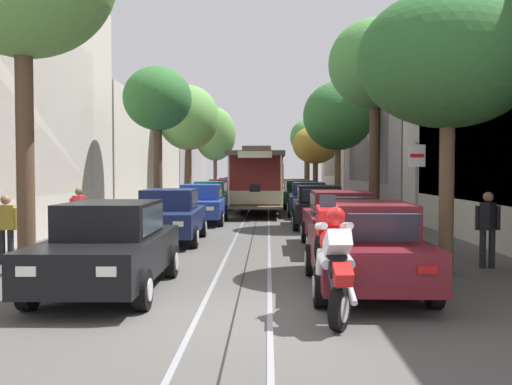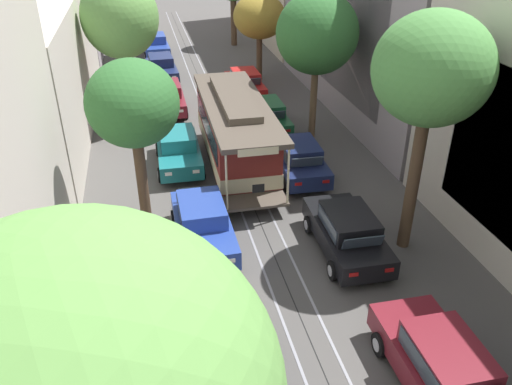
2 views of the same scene
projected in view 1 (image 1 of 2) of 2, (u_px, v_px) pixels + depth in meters
The scene contains 31 objects.
ground_plane at pixel (259, 209), 31.12m from camera, with size 160.00×160.00×0.00m, color #4C4947.
trolley_track_rails at pixel (260, 205), 34.81m from camera, with size 1.14×64.85×0.01m.
building_facade_left at pixel (114, 139), 35.21m from camera, with size 5.94×56.55×9.01m.
building_facade_right at pixel (404, 128), 35.32m from camera, with size 5.48×56.55×10.71m.
parked_car_black_near_left at pixel (110, 246), 9.93m from camera, with size 2.03×4.37×1.58m.
parked_car_navy_second_left at pixel (169, 215), 16.81m from camera, with size 2.07×4.39×1.58m.
parked_car_blue_mid_left at pixel (202, 204), 22.76m from camera, with size 2.03×4.37×1.58m.
parked_car_teal_fourth_left at pixel (211, 197), 28.98m from camera, with size 2.05×4.38×1.58m.
parked_car_maroon_fifth_left at pixel (222, 191), 36.15m from camera, with size 2.01×4.36×1.58m.
parked_car_navy_sixth_left at pixel (229, 188), 42.28m from camera, with size 2.13×4.42×1.58m.
parked_car_blue_far_left at pixel (234, 186), 48.76m from camera, with size 2.12×4.41×1.58m.
parked_car_maroon_near_right at pixel (365, 246), 10.01m from camera, with size 2.06×4.39×1.58m.
parked_car_maroon_second_right at pixel (340, 220), 15.31m from camera, with size 2.02×4.37×1.58m.
parked_car_black_mid_right at pixel (318, 206), 21.13m from camera, with size 2.07×4.39×1.58m.
parked_car_navy_fourth_right at pixel (308, 199), 26.84m from camera, with size 2.09×4.40×1.58m.
parked_car_green_fifth_right at pixel (299, 194), 32.16m from camera, with size 2.01×4.37×1.58m.
parked_car_red_sixth_right at pixel (295, 191), 37.69m from camera, with size 2.04×4.38×1.58m.
street_tree_kerb_left_second at pixel (158, 100), 22.95m from camera, with size 2.78×3.06×6.40m.
street_tree_kerb_left_mid at pixel (188, 118), 34.87m from camera, with size 3.78×4.02×7.45m.
street_tree_kerb_left_fourth at pixel (215, 134), 48.73m from camera, with size 3.59×3.05×7.61m.
street_tree_kerb_right_near at pixel (448, 60), 11.58m from camera, with size 3.75×3.24×5.87m.
street_tree_kerb_right_second at pixel (375, 66), 20.84m from camera, with size 3.48×3.54×7.78m.
street_tree_kerb_right_mid at pixel (338, 116), 30.52m from camera, with size 3.80×3.74×6.97m.
street_tree_kerb_right_fourth at pixel (315, 145), 40.86m from camera, with size 3.35×3.52×5.41m.
street_tree_kerb_right_far at pixel (307, 138), 50.48m from camera, with size 3.05×2.96×6.78m.
cable_car_trolley at pixel (258, 180), 28.42m from camera, with size 2.66×9.15×3.28m.
motorcycle_with_rider at pixel (333, 256), 7.91m from camera, with size 0.54×1.87×1.79m.
pedestrian_on_left_pavement at pixel (488, 225), 12.31m from camera, with size 0.55×0.41×1.67m.
pedestrian_on_right_pavement at pixel (79, 212), 16.30m from camera, with size 0.55×0.37×1.64m.
pedestrian_crossing_far at pixel (6, 225), 12.82m from camera, with size 0.55×0.30×1.59m.
street_sign_post at pixel (416, 190), 12.25m from camera, with size 0.36×0.07×2.77m.
Camera 1 is at (0.50, -8.32, 2.14)m, focal length 39.41 mm.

